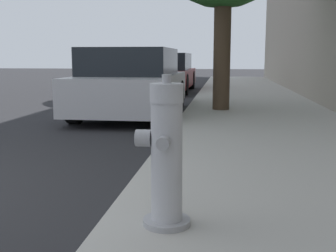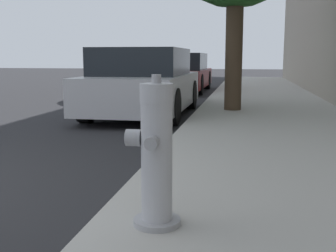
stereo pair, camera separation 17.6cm
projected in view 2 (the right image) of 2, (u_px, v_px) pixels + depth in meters
The scene contains 4 objects.
sidewalk_slab at pixel (318, 233), 2.58m from camera, with size 2.77×40.00×0.14m.
fire_hydrant at pixel (156, 157), 2.48m from camera, with size 0.33×0.34×0.90m.
parked_car_near at pixel (144, 83), 8.27m from camera, with size 1.75×3.83×1.31m.
parked_car_mid at pixel (181, 73), 14.09m from camera, with size 1.72×4.31×1.28m.
Camera 2 is at (3.09, -2.57, 1.13)m, focal length 45.00 mm.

